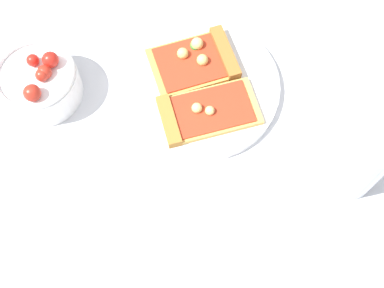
{
  "coord_description": "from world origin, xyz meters",
  "views": [
    {
      "loc": [
        -0.25,
        -0.29,
        0.68
      ],
      "look_at": [
        -0.06,
        -0.07,
        0.03
      ],
      "focal_mm": 47.43,
      "sensor_mm": 36.0,
      "label": 1
    }
  ],
  "objects_px": {
    "pizza_slice_near": "(203,113)",
    "salad_bowl": "(39,82)",
    "plate": "(200,87)",
    "pizza_slice_far": "(199,60)",
    "paper_napkin": "(187,267)",
    "soda_glass": "(359,162)"
  },
  "relations": [
    {
      "from": "pizza_slice_far",
      "to": "salad_bowl",
      "type": "distance_m",
      "value": 0.24
    },
    {
      "from": "pizza_slice_near",
      "to": "plate",
      "type": "bearing_deg",
      "value": 53.3
    },
    {
      "from": "plate",
      "to": "pizza_slice_far",
      "type": "bearing_deg",
      "value": 52.06
    },
    {
      "from": "pizza_slice_far",
      "to": "soda_glass",
      "type": "bearing_deg",
      "value": -81.31
    },
    {
      "from": "salad_bowl",
      "to": "paper_napkin",
      "type": "relative_size",
      "value": 0.83
    },
    {
      "from": "pizza_slice_near",
      "to": "paper_napkin",
      "type": "distance_m",
      "value": 0.22
    },
    {
      "from": "pizza_slice_near",
      "to": "salad_bowl",
      "type": "relative_size",
      "value": 1.35
    },
    {
      "from": "plate",
      "to": "soda_glass",
      "type": "height_order",
      "value": "soda_glass"
    },
    {
      "from": "soda_glass",
      "to": "paper_napkin",
      "type": "xyz_separation_m",
      "value": [
        -0.26,
        0.05,
        -0.06
      ]
    },
    {
      "from": "pizza_slice_near",
      "to": "pizza_slice_far",
      "type": "height_order",
      "value": "pizza_slice_far"
    },
    {
      "from": "pizza_slice_far",
      "to": "soda_glass",
      "type": "xyz_separation_m",
      "value": [
        0.04,
        -0.28,
        0.04
      ]
    },
    {
      "from": "pizza_slice_near",
      "to": "salad_bowl",
      "type": "distance_m",
      "value": 0.25
    },
    {
      "from": "plate",
      "to": "salad_bowl",
      "type": "xyz_separation_m",
      "value": [
        -0.19,
        0.15,
        0.03
      ]
    },
    {
      "from": "plate",
      "to": "salad_bowl",
      "type": "distance_m",
      "value": 0.24
    },
    {
      "from": "soda_glass",
      "to": "pizza_slice_far",
      "type": "bearing_deg",
      "value": 98.69
    },
    {
      "from": "plate",
      "to": "pizza_slice_far",
      "type": "xyz_separation_m",
      "value": [
        0.02,
        0.03,
        0.01
      ]
    },
    {
      "from": "plate",
      "to": "soda_glass",
      "type": "xyz_separation_m",
      "value": [
        0.07,
        -0.24,
        0.05
      ]
    },
    {
      "from": "salad_bowl",
      "to": "soda_glass",
      "type": "relative_size",
      "value": 0.96
    },
    {
      "from": "pizza_slice_near",
      "to": "pizza_slice_far",
      "type": "bearing_deg",
      "value": 52.75
    },
    {
      "from": "plate",
      "to": "paper_napkin",
      "type": "height_order",
      "value": "plate"
    },
    {
      "from": "pizza_slice_far",
      "to": "paper_napkin",
      "type": "xyz_separation_m",
      "value": [
        -0.21,
        -0.23,
        -0.02
      ]
    },
    {
      "from": "salad_bowl",
      "to": "paper_napkin",
      "type": "xyz_separation_m",
      "value": [
        -0.0,
        -0.34,
        -0.03
      ]
    }
  ]
}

